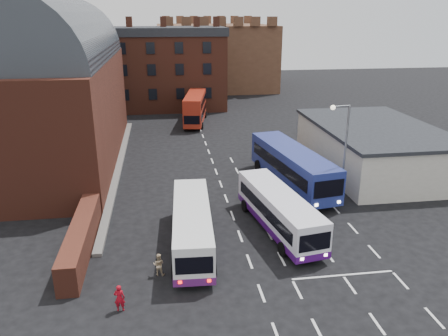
{
  "coord_description": "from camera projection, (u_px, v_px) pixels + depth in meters",
  "views": [
    {
      "loc": [
        -4.81,
        -23.29,
        14.17
      ],
      "look_at": [
        0.0,
        10.0,
        2.2
      ],
      "focal_mm": 35.0,
      "sensor_mm": 36.0,
      "label": 1
    }
  ],
  "objects": [
    {
      "name": "castle_keep",
      "position": [
        214.0,
        56.0,
        87.45
      ],
      "size": [
        22.0,
        22.0,
        12.0
      ],
      "primitive_type": "cube",
      "color": "brown",
      "rests_on": "ground"
    },
    {
      "name": "bus_blue",
      "position": [
        292.0,
        165.0,
        37.26
      ],
      "size": [
        4.65,
        12.41,
        3.31
      ],
      "rotation": [
        0.0,
        0.0,
        3.3
      ],
      "color": "navy",
      "rests_on": "ground"
    },
    {
      "name": "forecourt_wall",
      "position": [
        81.0,
        238.0,
        27.31
      ],
      "size": [
        1.2,
        10.0,
        1.8
      ],
      "primitive_type": "cube",
      "color": "#602B1E",
      "rests_on": "ground"
    },
    {
      "name": "railway_station",
      "position": [
        49.0,
        85.0,
        42.05
      ],
      "size": [
        12.0,
        28.0,
        16.0
      ],
      "color": "#602B1E",
      "rests_on": "ground"
    },
    {
      "name": "street_lamp",
      "position": [
        342.0,
        146.0,
        32.33
      ],
      "size": [
        1.61,
        0.51,
        8.02
      ],
      "rotation": [
        0.0,
        0.0,
        0.19
      ],
      "color": "slate",
      "rests_on": "ground"
    },
    {
      "name": "brick_terrace",
      "position": [
        152.0,
        72.0,
        67.36
      ],
      "size": [
        22.0,
        10.0,
        11.0
      ],
      "primitive_type": "cube",
      "color": "brown",
      "rests_on": "ground"
    },
    {
      "name": "pedestrian_red",
      "position": [
        119.0,
        298.0,
        21.78
      ],
      "size": [
        0.56,
        0.38,
        1.48
      ],
      "primitive_type": "imported",
      "rotation": [
        0.0,
        0.0,
        3.09
      ],
      "color": "#9F0916",
      "rests_on": "ground"
    },
    {
      "name": "ground",
      "position": [
        247.0,
        255.0,
        27.12
      ],
      "size": [
        180.0,
        180.0,
        0.0
      ],
      "primitive_type": "plane",
      "color": "black"
    },
    {
      "name": "cream_building",
      "position": [
        374.0,
        147.0,
        41.47
      ],
      "size": [
        10.4,
        16.4,
        4.25
      ],
      "color": "beige",
      "rests_on": "ground"
    },
    {
      "name": "bus_red_double",
      "position": [
        195.0,
        108.0,
        58.68
      ],
      "size": [
        3.91,
        10.17,
        3.97
      ],
      "rotation": [
        0.0,
        0.0,
        2.97
      ],
      "color": "#A32717",
      "rests_on": "ground"
    },
    {
      "name": "bus_white_outbound",
      "position": [
        192.0,
        224.0,
        27.51
      ],
      "size": [
        2.91,
        10.08,
        2.72
      ],
      "rotation": [
        0.0,
        0.0,
        -0.05
      ],
      "color": "white",
      "rests_on": "ground"
    },
    {
      "name": "pedestrian_beige",
      "position": [
        159.0,
        264.0,
        24.82
      ],
      "size": [
        0.76,
        0.65,
        1.35
      ],
      "primitive_type": "imported",
      "rotation": [
        0.0,
        0.0,
        2.91
      ],
      "color": "#C8B08B",
      "rests_on": "ground"
    },
    {
      "name": "bus_white_inbound",
      "position": [
        279.0,
        209.0,
        29.64
      ],
      "size": [
        3.86,
        10.24,
        2.73
      ],
      "rotation": [
        0.0,
        0.0,
        3.3
      ],
      "color": "white",
      "rests_on": "ground"
    }
  ]
}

